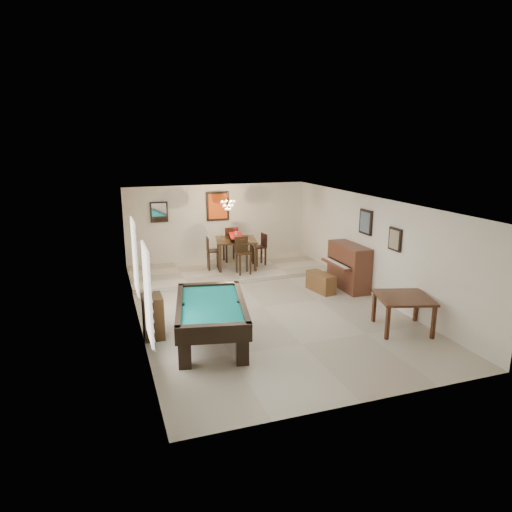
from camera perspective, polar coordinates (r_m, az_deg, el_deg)
ground_plane at (r=11.34m, az=0.99°, el=-6.40°), size 6.00×9.00×0.02m
wall_back at (r=15.16m, az=-4.80°, el=4.00°), size 6.00×0.04×2.60m
wall_front at (r=7.10m, az=13.64°, el=-8.50°), size 6.00×0.04×2.60m
wall_left at (r=10.35m, az=-14.80°, el=-1.31°), size 0.04×9.00×2.60m
wall_right at (r=12.27m, az=14.31°, el=1.15°), size 0.04×9.00×2.60m
ceiling at (r=10.70m, az=1.05°, el=6.79°), size 6.00×9.00×0.04m
dining_step at (r=14.26m, az=-3.46°, el=-1.75°), size 6.00×2.50×0.12m
window_left_front at (r=8.22m, az=-13.41°, el=-4.55°), size 0.06×1.00×1.70m
window_left_rear at (r=10.90m, az=-14.93°, el=0.02°), size 0.06×1.00×1.70m
pool_table at (r=9.33m, az=-5.59°, el=-8.35°), size 1.82×2.72×0.83m
square_table at (r=10.38m, az=17.85°, el=-6.82°), size 1.37×1.37×0.76m
upright_piano at (r=12.72m, az=10.95°, el=-1.36°), size 0.83×1.49×1.24m
piano_bench at (r=12.50m, az=8.09°, el=-3.27°), size 0.51×0.97×0.51m
apothecary_chest at (r=9.77m, az=-12.76°, el=-7.37°), size 0.40×0.60×0.90m
dining_table at (r=14.23m, az=-2.49°, el=0.58°), size 1.44×1.44×1.01m
flower_vase at (r=14.09m, az=-2.52°, el=3.10°), size 0.16×0.16×0.26m
dining_chair_south at (r=13.51m, az=-1.58°, el=0.03°), size 0.42×0.42×1.10m
dining_chair_north at (r=14.93m, az=-3.26°, el=1.52°), size 0.43×0.43×1.16m
dining_chair_west at (r=14.05m, az=-5.38°, el=0.34°), size 0.41×0.41×1.01m
dining_chair_east at (r=14.48m, az=0.40°, el=0.83°), size 0.41×0.41×1.01m
chandelier at (r=13.78m, az=-3.54°, el=6.78°), size 0.44×0.44×0.60m
back_painting at (r=15.02m, az=-4.81°, el=6.23°), size 0.75×0.06×0.95m
back_mirror at (r=14.70m, az=-12.03°, el=5.39°), size 0.55×0.06×0.65m
right_picture_upper at (r=12.38m, az=13.57°, el=4.14°), size 0.06×0.55×0.65m
right_picture_lower at (r=11.36m, az=16.99°, el=2.00°), size 0.06×0.45×0.55m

